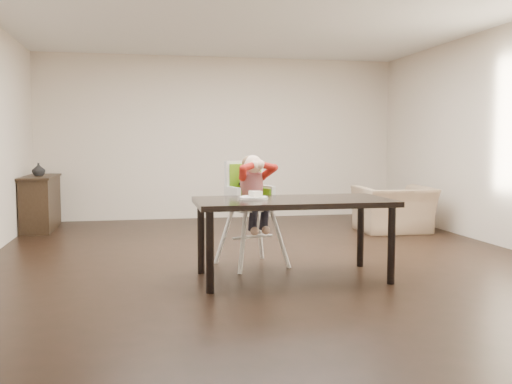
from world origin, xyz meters
TOP-DOWN VIEW (x-y plane):
  - ground at (0.00, 0.00)m, footprint 7.00×7.00m
  - room_walls at (0.00, 0.00)m, footprint 6.02×7.02m
  - dining_table at (0.06, -0.98)m, footprint 1.80×0.90m
  - high_chair at (-0.22, -0.33)m, footprint 0.60×0.60m
  - plate at (-0.30, -0.93)m, footprint 0.31×0.31m
  - armchair at (2.20, 1.45)m, footprint 1.01×0.68m
  - sideboard at (-2.78, 2.70)m, footprint 0.44×1.26m
  - vase at (-2.78, 2.61)m, footprint 0.21×0.22m

SIDE VIEW (x-z plane):
  - ground at x=0.00m, z-range 0.00..0.00m
  - sideboard at x=-2.78m, z-range 0.00..0.79m
  - armchair at x=2.20m, z-range 0.00..0.87m
  - dining_table at x=0.06m, z-range 0.30..1.05m
  - plate at x=-0.30m, z-range 0.74..0.81m
  - high_chair at x=-0.22m, z-range 0.24..1.38m
  - vase at x=-2.78m, z-range 0.79..0.97m
  - room_walls at x=0.00m, z-range 0.50..3.21m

